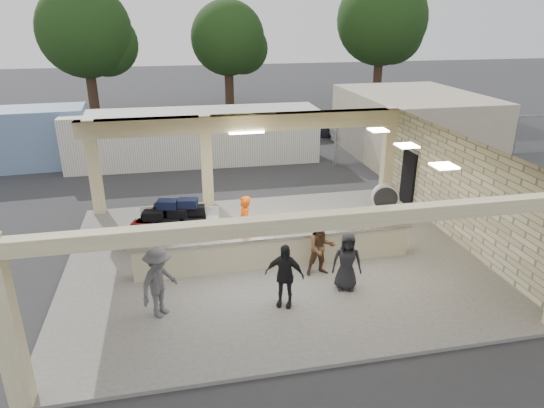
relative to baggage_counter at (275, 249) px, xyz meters
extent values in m
plane|color=#2D2D30|center=(0.00, 0.50, -0.59)|extent=(120.00, 120.00, 0.00)
cube|color=#65625E|center=(0.00, 0.50, -0.54)|extent=(12.00, 10.00, 0.10)
cube|color=#C0B681|center=(0.00, 0.50, 2.91)|extent=(12.00, 10.00, 0.02)
cube|color=#EEE7BB|center=(6.00, 0.50, 1.16)|extent=(0.02, 10.00, 3.50)
cube|color=black|center=(5.94, 3.70, 0.56)|extent=(0.10, 0.95, 2.10)
cube|color=#C0B681|center=(0.00, 5.25, 2.61)|extent=(12.00, 0.50, 0.60)
cube|color=#C0B681|center=(0.00, -4.35, 2.76)|extent=(12.00, 0.30, 0.30)
cube|color=#C0B681|center=(-5.50, 5.25, 1.21)|extent=(0.40, 0.40, 3.50)
cube|color=#C0B681|center=(-1.50, 5.25, 1.21)|extent=(0.40, 0.40, 3.50)
cube|color=#C0B681|center=(5.80, 5.30, 1.21)|extent=(0.40, 0.40, 3.50)
cube|color=#C0B681|center=(-5.80, -4.30, 1.21)|extent=(0.40, 0.40, 3.50)
cube|color=white|center=(0.00, 5.00, 2.29)|extent=(1.30, 0.12, 0.06)
cube|color=#FFEABF|center=(3.80, 2.00, 2.88)|extent=(0.55, 0.55, 0.04)
cube|color=#FFEABF|center=(3.80, 0.00, 2.88)|extent=(0.55, 0.55, 0.04)
cube|color=#FFEABF|center=(3.80, -2.00, 2.88)|extent=(0.55, 0.55, 0.04)
cube|color=#BCB28C|center=(0.00, 0.00, -0.04)|extent=(8.00, 0.50, 0.90)
cube|color=#B7B7BC|center=(0.00, 0.00, 0.46)|extent=(8.20, 0.58, 0.06)
cube|color=silver|center=(-2.79, 1.94, 0.13)|extent=(2.83, 2.04, 0.12)
cylinder|color=black|center=(-3.91, 1.60, -0.28)|extent=(0.21, 0.43, 0.41)
cylinder|color=black|center=(-3.67, 2.71, -0.28)|extent=(0.21, 0.43, 0.41)
cylinder|color=black|center=(-1.90, 1.18, -0.28)|extent=(0.21, 0.43, 0.41)
cylinder|color=black|center=(-1.66, 2.28, -0.28)|extent=(0.21, 0.43, 0.41)
cube|color=silver|center=(-2.63, 2.70, 0.33)|extent=(2.52, 0.58, 0.31)
cube|color=silver|center=(-2.95, 1.19, 0.33)|extent=(2.52, 0.58, 0.31)
cube|color=black|center=(-3.65, 1.81, 0.32)|extent=(0.66, 0.51, 0.27)
cube|color=black|center=(-2.95, 1.66, 0.32)|extent=(0.66, 0.51, 0.27)
cube|color=black|center=(-2.25, 1.51, 0.32)|extent=(0.66, 0.51, 0.27)
cube|color=black|center=(-3.53, 2.42, 0.32)|extent=(0.66, 0.51, 0.27)
cube|color=black|center=(-2.82, 2.27, 0.32)|extent=(0.66, 0.51, 0.27)
cube|color=black|center=(-2.12, 2.12, 0.32)|extent=(0.66, 0.51, 0.27)
cube|color=black|center=(-3.43, 1.87, 0.60)|extent=(0.66, 0.51, 0.27)
cube|color=black|center=(-2.69, 1.92, 0.60)|extent=(0.66, 0.51, 0.27)
cube|color=black|center=(-2.14, 2.02, 0.60)|extent=(0.66, 0.51, 0.27)
cube|color=black|center=(-3.12, 2.33, 0.60)|extent=(0.66, 0.51, 0.27)
cube|color=black|center=(-2.99, 1.99, 0.88)|extent=(0.66, 0.51, 0.27)
cube|color=black|center=(-2.36, 1.96, 0.88)|extent=(0.66, 0.51, 0.27)
cube|color=#590F0C|center=(-3.78, 1.73, 0.32)|extent=(0.66, 0.51, 0.27)
cylinder|color=silver|center=(4.77, 3.08, 0.11)|extent=(1.03, 0.59, 0.97)
cylinder|color=black|center=(4.77, 3.08, 0.11)|extent=(0.93, 0.60, 0.87)
cube|color=silver|center=(4.45, 3.08, -0.32)|extent=(0.06, 0.54, 0.32)
cube|color=silver|center=(5.10, 3.08, -0.32)|extent=(0.06, 0.54, 0.32)
imported|color=#FF580D|center=(-0.74, 0.95, 0.43)|extent=(0.39, 0.68, 1.83)
imported|color=brown|center=(1.12, -0.81, 0.34)|extent=(0.81, 0.37, 1.65)
imported|color=black|center=(-0.23, -2.10, 0.35)|extent=(1.04, 0.72, 1.68)
imported|color=#4C4D51|center=(-3.24, -1.92, 0.42)|extent=(1.06, 1.16, 1.81)
imported|color=black|center=(1.56, -1.67, 0.31)|extent=(0.83, 0.50, 1.60)
imported|color=silver|center=(8.85, 13.96, 0.12)|extent=(5.31, 3.22, 1.42)
imported|color=silver|center=(11.24, 14.33, 0.07)|extent=(4.32, 1.96, 1.32)
imported|color=black|center=(5.22, 15.91, 0.16)|extent=(4.72, 2.68, 1.49)
cube|color=white|center=(-1.62, 11.30, 0.72)|extent=(12.12, 2.58, 2.62)
cylinder|color=gray|center=(5.00, 9.50, 0.41)|extent=(0.06, 0.06, 2.00)
cylinder|color=gray|center=(7.00, 9.50, 0.41)|extent=(0.06, 0.06, 2.00)
cylinder|color=gray|center=(9.00, 9.50, 0.41)|extent=(0.06, 0.06, 2.00)
cylinder|color=gray|center=(11.00, 9.50, 0.41)|extent=(0.06, 0.06, 2.00)
cylinder|color=gray|center=(13.00, 9.50, 0.41)|extent=(0.06, 0.06, 2.00)
cylinder|color=gray|center=(15.00, 9.50, 0.41)|extent=(0.06, 0.06, 2.00)
cube|color=gray|center=(11.00, 9.50, 0.41)|extent=(12.00, 0.02, 2.00)
cylinder|color=gray|center=(11.00, 9.50, 1.41)|extent=(12.00, 0.05, 0.05)
cylinder|color=#382619|center=(-8.00, 24.50, 1.66)|extent=(0.70, 0.70, 4.50)
sphere|color=black|center=(-8.00, 24.50, 5.26)|extent=(6.30, 6.30, 6.30)
sphere|color=black|center=(-6.80, 25.10, 4.36)|extent=(4.50, 4.50, 4.50)
cylinder|color=#382619|center=(2.00, 26.50, 1.41)|extent=(0.70, 0.70, 4.00)
sphere|color=black|center=(2.00, 26.50, 4.61)|extent=(5.60, 5.60, 5.60)
sphere|color=black|center=(3.20, 27.10, 3.81)|extent=(4.00, 4.00, 4.00)
cylinder|color=#382619|center=(14.00, 25.50, 1.91)|extent=(0.70, 0.70, 5.00)
sphere|color=black|center=(14.00, 25.50, 5.91)|extent=(7.00, 7.00, 7.00)
sphere|color=black|center=(15.20, 26.10, 4.91)|extent=(5.00, 5.00, 5.00)
cube|color=#BDAF96|center=(9.50, 10.50, 1.01)|extent=(6.00, 8.00, 3.20)
camera|label=1|loc=(-2.66, -12.28, 6.37)|focal=32.00mm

